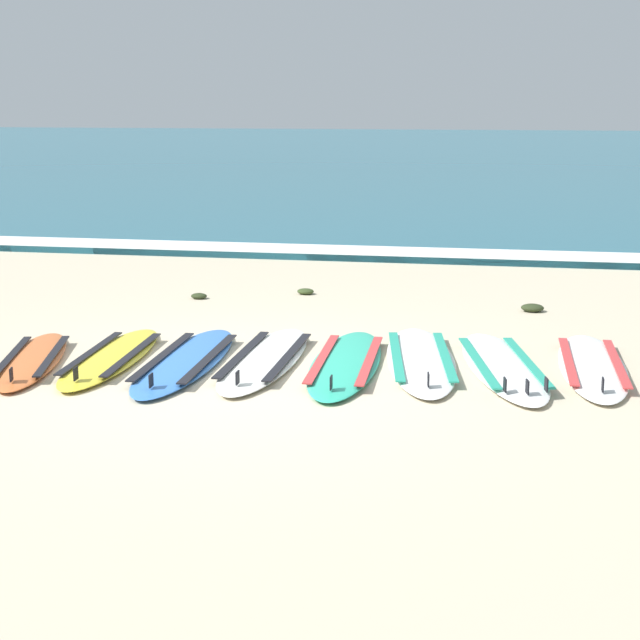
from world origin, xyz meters
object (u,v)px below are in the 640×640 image
surfboard_2 (186,360)px  surfboard_3 (265,359)px  surfboard_5 (421,359)px  surfboard_7 (592,366)px  surfboard_1 (111,357)px  surfboard_6 (503,366)px  surfboard_0 (32,360)px  surfboard_4 (346,363)px

surfboard_2 → surfboard_3: same height
surfboard_5 → surfboard_7: bearing=2.4°
surfboard_1 → surfboard_3: (1.41, 0.20, -0.00)m
surfboard_6 → surfboard_3: bearing=-176.0°
surfboard_2 → surfboard_5: size_ratio=0.98×
surfboard_2 → surfboard_3: 0.72m
surfboard_1 → surfboard_7: same height
surfboard_0 → surfboard_6: (4.23, 0.56, 0.00)m
surfboard_4 → surfboard_6: same height
surfboard_3 → surfboard_5: size_ratio=0.96×
surfboard_0 → surfboard_6: same height
surfboard_0 → surfboard_7: same height
surfboard_4 → surfboard_6: size_ratio=0.97×
surfboard_2 → surfboard_5: 2.14m
surfboard_3 → surfboard_6: bearing=4.0°
surfboard_1 → surfboard_5: same height
surfboard_0 → surfboard_3: size_ratio=0.87×
surfboard_5 → surfboard_2: bearing=-168.7°
surfboard_4 → surfboard_5: size_ratio=0.96×
surfboard_7 → surfboard_6: bearing=-169.4°
surfboard_6 → surfboard_0: bearing=-172.5°
surfboard_6 → surfboard_7: (0.79, 0.15, -0.00)m
surfboard_0 → surfboard_6: size_ratio=0.84×
surfboard_1 → surfboard_0: bearing=-162.4°
surfboard_1 → surfboard_4: size_ratio=0.93×
surfboard_4 → surfboard_7: 2.20m
surfboard_2 → surfboard_4: 1.46m
surfboard_2 → surfboard_6: (2.84, 0.34, 0.00)m
surfboard_3 → surfboard_2: bearing=-164.9°
surfboard_3 → surfboard_7: bearing=5.8°
surfboard_2 → surfboard_7: size_ratio=1.05×
surfboard_1 → surfboard_6: bearing=5.6°
surfboard_2 → surfboard_0: bearing=-170.9°
surfboard_1 → surfboard_2: bearing=0.7°
surfboard_5 → surfboard_6: size_ratio=1.01×
surfboard_6 → surfboard_7: size_ratio=1.07×
surfboard_0 → surfboard_2: (1.39, 0.22, -0.00)m
surfboard_4 → surfboard_5: same height
surfboard_4 → surfboard_6: (1.39, 0.15, 0.00)m
surfboard_2 → surfboard_6: bearing=6.8°
surfboard_3 → surfboard_5: bearing=9.3°
surfboard_6 → surfboard_7: same height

